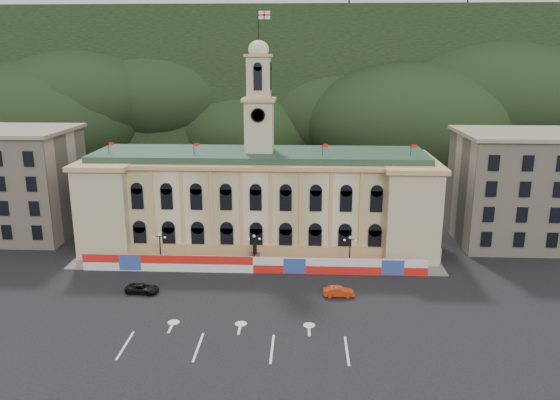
{
  "coord_description": "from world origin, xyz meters",
  "views": [
    {
      "loc": [
        7.24,
        -58.39,
        30.45
      ],
      "look_at": [
        3.75,
        18.0,
        10.19
      ],
      "focal_mm": 35.0,
      "sensor_mm": 36.0,
      "label": 1
    }
  ],
  "objects_px": {
    "statue": "(255,258)",
    "lamp_center": "(254,248)",
    "black_suv": "(142,288)",
    "red_sedan": "(339,292)"
  },
  "relations": [
    {
      "from": "lamp_center",
      "to": "black_suv",
      "type": "bearing_deg",
      "value": -145.91
    },
    {
      "from": "lamp_center",
      "to": "statue",
      "type": "bearing_deg",
      "value": 90.0
    },
    {
      "from": "lamp_center",
      "to": "black_suv",
      "type": "distance_m",
      "value": 17.12
    },
    {
      "from": "statue",
      "to": "red_sedan",
      "type": "relative_size",
      "value": 0.91
    },
    {
      "from": "lamp_center",
      "to": "black_suv",
      "type": "height_order",
      "value": "lamp_center"
    },
    {
      "from": "statue",
      "to": "lamp_center",
      "type": "distance_m",
      "value": 2.14
    },
    {
      "from": "black_suv",
      "to": "statue",
      "type": "bearing_deg",
      "value": -47.63
    },
    {
      "from": "red_sedan",
      "to": "black_suv",
      "type": "bearing_deg",
      "value": 87.07
    },
    {
      "from": "statue",
      "to": "lamp_center",
      "type": "relative_size",
      "value": 0.72
    },
    {
      "from": "black_suv",
      "to": "red_sedan",
      "type": "bearing_deg",
      "value": -84.24
    }
  ]
}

